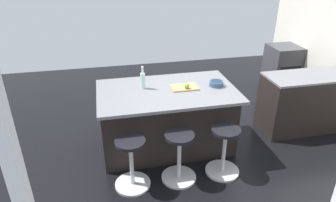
{
  "coord_description": "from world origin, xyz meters",
  "views": [
    {
      "loc": [
        1.02,
        3.56,
        2.62
      ],
      "look_at": [
        0.24,
        -0.02,
        0.79
      ],
      "focal_mm": 32.45,
      "sensor_mm": 36.0,
      "label": 1
    }
  ],
  "objects_px": {
    "kitchen_island": "(167,118)",
    "apple_green": "(187,86)",
    "stool_by_window": "(224,152)",
    "fruit_bowl": "(216,83)",
    "oven_range": "(282,67)",
    "stool_near_camera": "(132,165)",
    "cutting_board": "(184,87)",
    "water_bottle": "(143,80)",
    "stool_middle": "(179,158)"
  },
  "relations": [
    {
      "from": "apple_green",
      "to": "oven_range",
      "type": "bearing_deg",
      "value": -145.94
    },
    {
      "from": "cutting_board",
      "to": "water_bottle",
      "type": "distance_m",
      "value": 0.58
    },
    {
      "from": "water_bottle",
      "to": "fruit_bowl",
      "type": "bearing_deg",
      "value": 172.44
    },
    {
      "from": "oven_range",
      "to": "stool_near_camera",
      "type": "xyz_separation_m",
      "value": [
        3.39,
        2.37,
        -0.13
      ]
    },
    {
      "from": "stool_by_window",
      "to": "stool_near_camera",
      "type": "distance_m",
      "value": 1.18
    },
    {
      "from": "stool_middle",
      "to": "water_bottle",
      "type": "distance_m",
      "value": 1.15
    },
    {
      "from": "oven_range",
      "to": "fruit_bowl",
      "type": "bearing_deg",
      "value": 38.52
    },
    {
      "from": "oven_range",
      "to": "stool_near_camera",
      "type": "height_order",
      "value": "oven_range"
    },
    {
      "from": "water_bottle",
      "to": "stool_near_camera",
      "type": "bearing_deg",
      "value": 71.28
    },
    {
      "from": "cutting_board",
      "to": "kitchen_island",
      "type": "bearing_deg",
      "value": -6.49
    },
    {
      "from": "stool_near_camera",
      "to": "stool_middle",
      "type": "bearing_deg",
      "value": 180.0
    },
    {
      "from": "stool_by_window",
      "to": "water_bottle",
      "type": "xyz_separation_m",
      "value": [
        0.9,
        -0.83,
        0.74
      ]
    },
    {
      "from": "cutting_board",
      "to": "fruit_bowl",
      "type": "height_order",
      "value": "fruit_bowl"
    },
    {
      "from": "kitchen_island",
      "to": "apple_green",
      "type": "relative_size",
      "value": 25.94
    },
    {
      "from": "water_bottle",
      "to": "stool_middle",
      "type": "bearing_deg",
      "value": 110.37
    },
    {
      "from": "stool_near_camera",
      "to": "apple_green",
      "type": "xyz_separation_m",
      "value": [
        -0.85,
        -0.65,
        0.67
      ]
    },
    {
      "from": "apple_green",
      "to": "cutting_board",
      "type": "bearing_deg",
      "value": -75.69
    },
    {
      "from": "oven_range",
      "to": "kitchen_island",
      "type": "distance_m",
      "value": 3.24
    },
    {
      "from": "stool_by_window",
      "to": "cutting_board",
      "type": "bearing_deg",
      "value": -64.46
    },
    {
      "from": "stool_by_window",
      "to": "water_bottle",
      "type": "relative_size",
      "value": 2.12
    },
    {
      "from": "stool_middle",
      "to": "water_bottle",
      "type": "height_order",
      "value": "water_bottle"
    },
    {
      "from": "kitchen_island",
      "to": "water_bottle",
      "type": "xyz_separation_m",
      "value": [
        0.31,
        -0.08,
        0.58
      ]
    },
    {
      "from": "kitchen_island",
      "to": "fruit_bowl",
      "type": "distance_m",
      "value": 0.86
    },
    {
      "from": "kitchen_island",
      "to": "stool_middle",
      "type": "relative_size",
      "value": 2.83
    },
    {
      "from": "stool_by_window",
      "to": "oven_range",
      "type": "bearing_deg",
      "value": -133.04
    },
    {
      "from": "stool_by_window",
      "to": "fruit_bowl",
      "type": "distance_m",
      "value": 0.96
    },
    {
      "from": "stool_middle",
      "to": "stool_near_camera",
      "type": "distance_m",
      "value": 0.59
    },
    {
      "from": "stool_by_window",
      "to": "cutting_board",
      "type": "xyz_separation_m",
      "value": [
        0.34,
        -0.72,
        0.63
      ]
    },
    {
      "from": "kitchen_island",
      "to": "water_bottle",
      "type": "distance_m",
      "value": 0.66
    },
    {
      "from": "kitchen_island",
      "to": "water_bottle",
      "type": "bearing_deg",
      "value": -15.17
    },
    {
      "from": "oven_range",
      "to": "stool_by_window",
      "type": "distance_m",
      "value": 3.25
    },
    {
      "from": "kitchen_island",
      "to": "apple_green",
      "type": "bearing_deg",
      "value": 161.0
    },
    {
      "from": "oven_range",
      "to": "stool_near_camera",
      "type": "distance_m",
      "value": 4.14
    },
    {
      "from": "stool_by_window",
      "to": "stool_middle",
      "type": "xyz_separation_m",
      "value": [
        0.59,
        0.0,
        0.0
      ]
    },
    {
      "from": "stool_by_window",
      "to": "cutting_board",
      "type": "distance_m",
      "value": 1.01
    },
    {
      "from": "stool_near_camera",
      "to": "water_bottle",
      "type": "relative_size",
      "value": 2.12
    },
    {
      "from": "oven_range",
      "to": "kitchen_island",
      "type": "relative_size",
      "value": 0.47
    },
    {
      "from": "stool_middle",
      "to": "stool_near_camera",
      "type": "bearing_deg",
      "value": 0.0
    },
    {
      "from": "oven_range",
      "to": "water_bottle",
      "type": "bearing_deg",
      "value": 26.41
    },
    {
      "from": "cutting_board",
      "to": "apple_green",
      "type": "xyz_separation_m",
      "value": [
        -0.02,
        0.06,
        0.05
      ]
    },
    {
      "from": "oven_range",
      "to": "kitchen_island",
      "type": "xyz_separation_m",
      "value": [
        2.8,
        1.63,
        0.03
      ]
    },
    {
      "from": "stool_near_camera",
      "to": "stool_by_window",
      "type": "bearing_deg",
      "value": 180.0
    },
    {
      "from": "stool_near_camera",
      "to": "fruit_bowl",
      "type": "xyz_separation_m",
      "value": [
        -1.28,
        -0.69,
        0.66
      ]
    },
    {
      "from": "stool_middle",
      "to": "cutting_board",
      "type": "distance_m",
      "value": 0.98
    },
    {
      "from": "oven_range",
      "to": "stool_middle",
      "type": "xyz_separation_m",
      "value": [
        2.8,
        2.37,
        -0.13
      ]
    },
    {
      "from": "kitchen_island",
      "to": "stool_middle",
      "type": "height_order",
      "value": "kitchen_island"
    },
    {
      "from": "apple_green",
      "to": "water_bottle",
      "type": "height_order",
      "value": "water_bottle"
    },
    {
      "from": "stool_near_camera",
      "to": "fruit_bowl",
      "type": "bearing_deg",
      "value": -151.57
    },
    {
      "from": "oven_range",
      "to": "water_bottle",
      "type": "xyz_separation_m",
      "value": [
        3.11,
        1.55,
        0.61
      ]
    },
    {
      "from": "stool_middle",
      "to": "water_bottle",
      "type": "bearing_deg",
      "value": -69.63
    }
  ]
}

